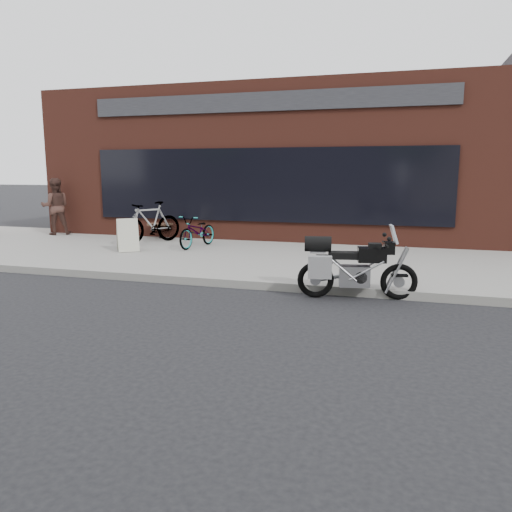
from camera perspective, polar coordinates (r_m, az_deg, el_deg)
ground at (r=5.05m, az=-5.80°, el=-14.66°), size 120.00×120.00×0.00m
near_sidewalk at (r=11.56m, az=7.47°, el=-0.38°), size 44.00×6.00×0.15m
storefront at (r=18.62m, az=4.95°, el=10.18°), size 14.00×10.07×4.50m
motorcycle at (r=8.29m, az=10.62°, el=-1.23°), size 1.94×0.84×1.24m
bicycle_front at (r=12.84m, az=-6.67°, el=2.83°), size 0.80×1.63×0.82m
bicycle_rear at (r=13.84m, az=-11.96°, el=3.78°), size 1.39×1.86×1.11m
sandwich_sign at (r=12.53m, az=-14.46°, el=2.36°), size 0.67×0.66×0.79m
cafe_table at (r=14.74m, az=-10.93°, el=3.53°), size 0.75×0.75×0.43m
cafe_patron_left at (r=16.45m, az=-21.94°, el=5.27°), size 1.06×1.02×1.72m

